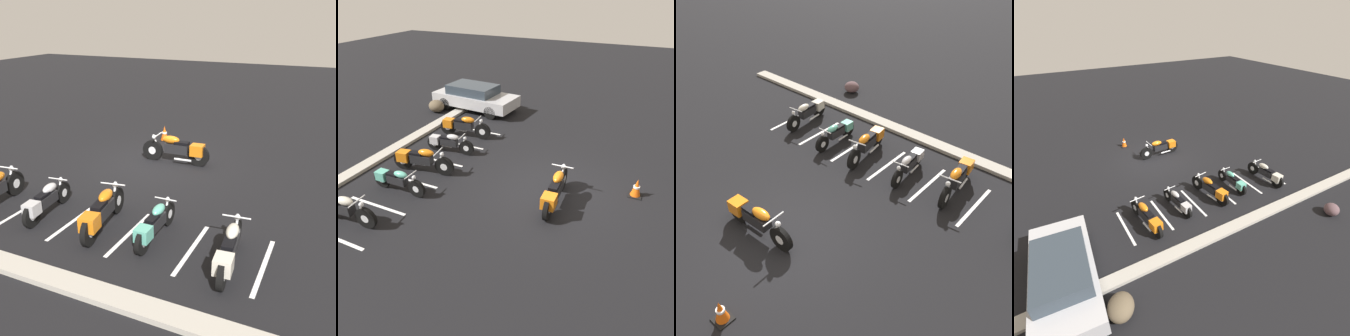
{
  "view_description": "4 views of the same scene",
  "coord_description": "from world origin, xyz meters",
  "views": [
    {
      "loc": [
        -5.48,
        11.36,
        4.81
      ],
      "look_at": [
        -1.14,
        1.72,
        0.64
      ],
      "focal_mm": 42.0,
      "sensor_mm": 36.0,
      "label": 1
    },
    {
      "loc": [
        -8.5,
        -2.45,
        5.87
      ],
      "look_at": [
        -0.58,
        1.28,
        0.86
      ],
      "focal_mm": 35.0,
      "sensor_mm": 36.0,
      "label": 2
    },
    {
      "loc": [
        6.14,
        -4.46,
        7.66
      ],
      "look_at": [
        -0.12,
        2.64,
        0.74
      ],
      "focal_mm": 42.0,
      "sensor_mm": 36.0,
      "label": 3
    },
    {
      "loc": [
        5.26,
        12.14,
        7.27
      ],
      "look_at": [
        -0.44,
        2.37,
        0.53
      ],
      "focal_mm": 28.0,
      "sensor_mm": 36.0,
      "label": 4
    }
  ],
  "objects": [
    {
      "name": "ground",
      "position": [
        0.0,
        0.0,
        0.0
      ],
      "size": [
        60.0,
        60.0,
        0.0
      ],
      "primitive_type": "plane",
      "color": "black"
    },
    {
      "name": "motorcycle_orange_featured",
      "position": [
        -0.61,
        -0.34,
        0.5
      ],
      "size": [
        2.41,
        0.67,
        0.95
      ],
      "rotation": [
        0.0,
        0.0,
        0.04
      ],
      "color": "black",
      "rests_on": "ground"
    },
    {
      "name": "parked_bike_0",
      "position": [
        -3.86,
        4.81,
        0.45
      ],
      "size": [
        0.61,
        2.15,
        0.85
      ],
      "rotation": [
        0.0,
        0.0,
        -1.48
      ],
      "color": "black",
      "rests_on": "ground"
    },
    {
      "name": "parked_bike_1",
      "position": [
        -2.03,
        4.45,
        0.41
      ],
      "size": [
        0.55,
        1.96,
        0.77
      ],
      "rotation": [
        0.0,
        0.0,
        -1.56
      ],
      "color": "black",
      "rests_on": "ground"
    },
    {
      "name": "parked_bike_2",
      "position": [
        -0.69,
        4.54,
        0.48
      ],
      "size": [
        0.74,
        2.27,
        0.9
      ],
      "rotation": [
        0.0,
        0.0,
        -1.42
      ],
      "color": "black",
      "rests_on": "ground"
    },
    {
      "name": "parked_bike_3",
      "position": [
        1.0,
        4.53,
        0.41
      ],
      "size": [
        0.58,
        1.97,
        0.78
      ],
      "rotation": [
        0.0,
        0.0,
        -1.46
      ],
      "color": "black",
      "rests_on": "ground"
    },
    {
      "name": "parked_bike_4",
      "position": [
        2.54,
        4.81,
        0.48
      ],
      "size": [
        0.69,
        2.31,
        0.91
      ],
      "rotation": [
        0.0,
        0.0,
        -1.46
      ],
      "color": "black",
      "rests_on": "ground"
    },
    {
      "name": "concrete_curb",
      "position": [
        0.0,
        6.58,
        0.06
      ],
      "size": [
        18.0,
        0.5,
        0.12
      ],
      "primitive_type": "cube",
      "color": "#A8A399",
      "rests_on": "ground"
    },
    {
      "name": "landscape_rock_0",
      "position": [
        -4.35,
        7.98,
        0.24
      ],
      "size": [
        0.87,
        0.85,
        0.48
      ],
      "primitive_type": "ellipsoid",
      "rotation": [
        0.0,
        0.0,
        0.58
      ],
      "color": "#564044",
      "rests_on": "ground"
    },
    {
      "name": "traffic_cone",
      "position": [
        0.92,
        -2.5,
        0.28
      ],
      "size": [
        0.4,
        0.4,
        0.6
      ],
      "color": "black",
      "rests_on": "ground"
    },
    {
      "name": "stall_line_0",
      "position": [
        -4.5,
        4.45,
        0.0
      ],
      "size": [
        0.1,
        2.1,
        0.0
      ],
      "primitive_type": "cube",
      "color": "white",
      "rests_on": "ground"
    },
    {
      "name": "stall_line_1",
      "position": [
        -2.93,
        4.45,
        0.0
      ],
      "size": [
        0.1,
        2.1,
        0.0
      ],
      "primitive_type": "cube",
      "color": "white",
      "rests_on": "ground"
    },
    {
      "name": "stall_line_2",
      "position": [
        -1.37,
        4.45,
        0.0
      ],
      "size": [
        0.1,
        2.1,
        0.0
      ],
      "primitive_type": "cube",
      "color": "white",
      "rests_on": "ground"
    },
    {
      "name": "stall_line_3",
      "position": [
        0.2,
        4.45,
        0.0
      ],
      "size": [
        0.1,
        2.1,
        0.0
      ],
      "primitive_type": "cube",
      "color": "white",
      "rests_on": "ground"
    },
    {
      "name": "stall_line_4",
      "position": [
        1.77,
        4.45,
        0.0
      ],
      "size": [
        0.1,
        2.1,
        0.0
      ],
      "primitive_type": "cube",
      "color": "white",
      "rests_on": "ground"
    },
    {
      "name": "stall_line_5",
      "position": [
        3.34,
        4.45,
        0.0
      ],
      "size": [
        0.1,
        2.1,
        0.0
      ],
      "primitive_type": "cube",
      "color": "white",
      "rests_on": "ground"
    }
  ]
}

